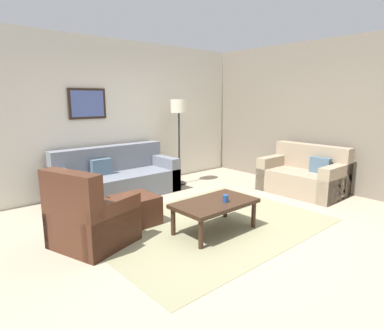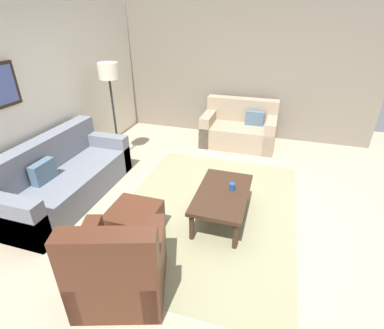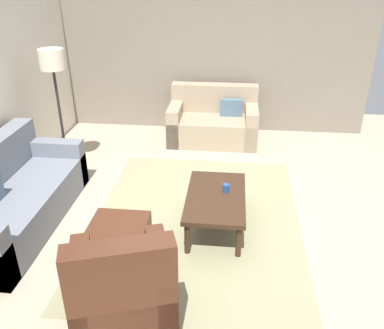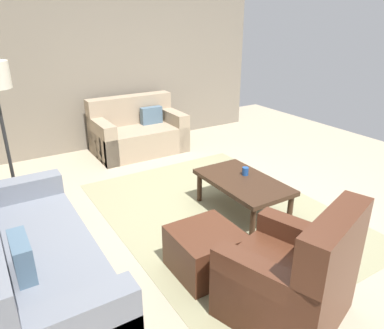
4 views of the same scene
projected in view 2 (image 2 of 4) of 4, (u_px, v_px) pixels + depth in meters
name	position (u px, v px, depth m)	size (l,w,h in m)	color
ground_plane	(207.00, 211.00, 3.99)	(8.00, 8.00, 0.00)	tan
rear_partition	(27.00, 96.00, 4.00)	(6.00, 0.12, 2.80)	silver
stone_feature_panel	(245.00, 69.00, 5.87)	(0.12, 5.20, 2.80)	slate
area_rug	(207.00, 210.00, 3.99)	(3.15, 2.35, 0.01)	gray
couch_main	(61.00, 179.00, 4.17)	(2.13, 0.89, 0.88)	slate
couch_loveseat	(239.00, 129.00, 5.91)	(0.88, 1.43, 0.88)	gray
armchair_leather	(120.00, 271.00, 2.67)	(1.01, 1.01, 0.95)	#4C2819
ottoman	(135.00, 223.00, 3.46)	(0.56, 0.56, 0.40)	#4C2819
coffee_table	(222.00, 195.00, 3.68)	(1.10, 0.64, 0.41)	#382316
cup	(232.00, 187.00, 3.69)	(0.07, 0.07, 0.09)	#1E478C
lamp_standing	(110.00, 82.00, 4.76)	(0.32, 0.32, 1.71)	black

